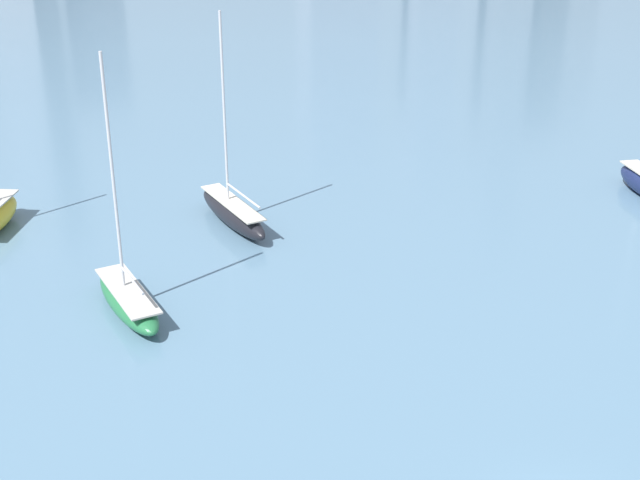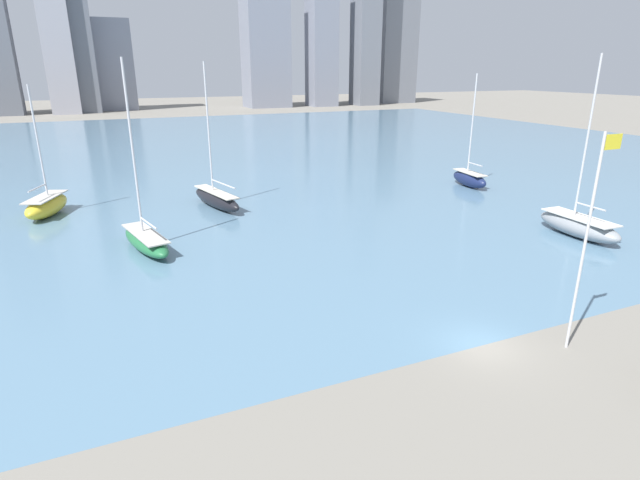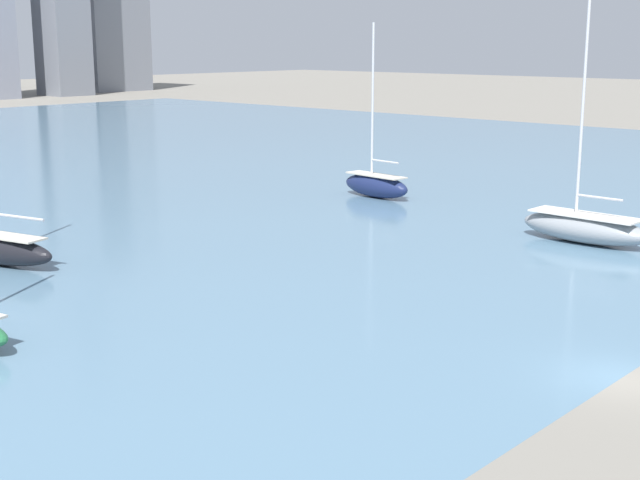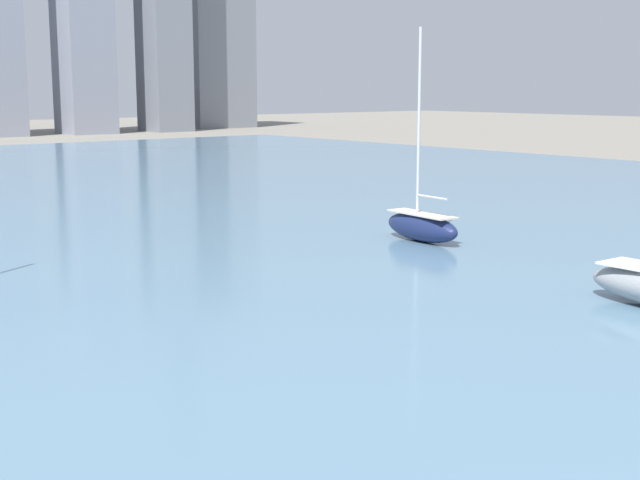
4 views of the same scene
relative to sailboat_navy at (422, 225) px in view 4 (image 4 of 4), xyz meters
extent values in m
cube|color=gray|center=(39.83, 135.80, 24.73)|extent=(9.84, 9.93, 51.53)
cube|color=gray|center=(43.05, 143.43, 24.28)|extent=(7.41, 7.02, 50.63)
cube|color=slate|center=(76.11, 145.33, 20.03)|extent=(15.87, 15.95, 42.13)
ellipsoid|color=#19234C|center=(0.00, -0.01, -0.14)|extent=(2.44, 6.55, 1.78)
cube|color=beige|center=(0.00, -0.01, 0.70)|extent=(2.00, 5.37, 0.10)
cube|color=#2D2D33|center=(0.00, -0.01, -0.63)|extent=(0.27, 1.16, 0.80)
cylinder|color=silver|center=(0.05, 0.47, 6.45)|extent=(0.18, 0.18, 11.41)
cylinder|color=silver|center=(-0.09, -0.92, 1.85)|extent=(0.42, 2.79, 0.14)
camera|label=1|loc=(-40.33, -53.00, 22.98)|focal=50.00mm
camera|label=2|loc=(-40.72, -47.80, 12.64)|focal=28.00mm
camera|label=3|loc=(-53.34, -42.40, 10.78)|focal=50.00mm
camera|label=4|loc=(-39.75, -38.77, 8.55)|focal=50.00mm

